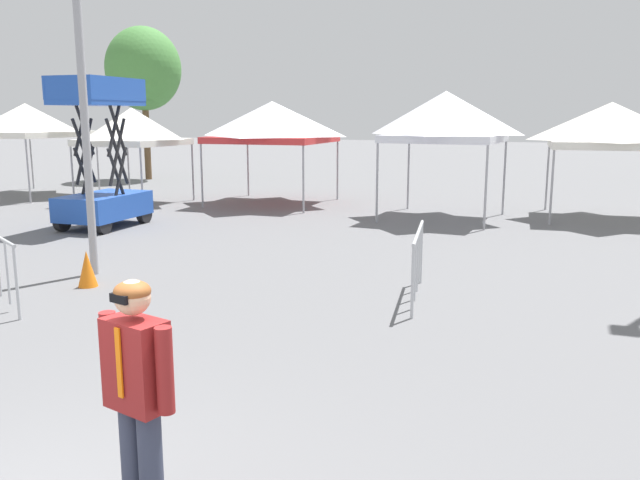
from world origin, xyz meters
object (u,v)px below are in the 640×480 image
(canopy_tent_far_left, at_px, (445,117))
(light_pole_near_lift, at_px, (77,8))
(canopy_tent_behind_center, at_px, (26,120))
(canopy_tent_center, at_px, (132,127))
(canopy_tent_behind_left, at_px, (611,125))
(traffic_cone_lot_center, at_px, (87,269))
(person_foreground, at_px, (138,391))
(crowd_barrier_near_person, at_px, (418,251))
(canopy_tent_left_of_center, at_px, (272,122))
(scissor_lift, at_px, (102,182))
(tree_behind_tents_center, at_px, (143,69))

(canopy_tent_far_left, distance_m, light_pole_near_lift, 9.96)
(canopy_tent_behind_center, relative_size, canopy_tent_center, 1.15)
(canopy_tent_behind_left, height_order, traffic_cone_lot_center, canopy_tent_behind_left)
(canopy_tent_center, bearing_deg, person_foreground, -53.55)
(crowd_barrier_near_person, bearing_deg, canopy_tent_left_of_center, 125.81)
(crowd_barrier_near_person, distance_m, traffic_cone_lot_center, 5.42)
(canopy_tent_left_of_center, height_order, person_foreground, canopy_tent_left_of_center)
(canopy_tent_left_of_center, bearing_deg, canopy_tent_behind_center, -173.34)
(person_foreground, relative_size, traffic_cone_lot_center, 2.93)
(crowd_barrier_near_person, bearing_deg, canopy_tent_behind_center, 152.12)
(scissor_lift, bearing_deg, canopy_tent_behind_left, 26.23)
(canopy_tent_left_of_center, distance_m, scissor_lift, 6.17)
(canopy_tent_behind_left, bearing_deg, canopy_tent_center, -172.83)
(canopy_tent_behind_left, xyz_separation_m, scissor_lift, (-11.94, -5.88, -1.39))
(canopy_tent_left_of_center, bearing_deg, canopy_tent_center, -160.45)
(canopy_tent_left_of_center, xyz_separation_m, canopy_tent_behind_left, (9.81, 0.27, -0.05))
(light_pole_near_lift, bearing_deg, tree_behind_tents_center, 122.24)
(canopy_tent_behind_center, height_order, tree_behind_tents_center, tree_behind_tents_center)
(traffic_cone_lot_center, bearing_deg, canopy_tent_center, 122.12)
(canopy_tent_behind_left, bearing_deg, canopy_tent_left_of_center, -178.41)
(canopy_tent_behind_left, relative_size, traffic_cone_lot_center, 5.35)
(canopy_tent_center, height_order, crowd_barrier_near_person, canopy_tent_center)
(canopy_tent_far_left, distance_m, scissor_lift, 9.10)
(canopy_tent_far_left, bearing_deg, traffic_cone_lot_center, -114.01)
(canopy_tent_far_left, bearing_deg, light_pole_near_lift, -118.36)
(canopy_tent_behind_center, relative_size, traffic_cone_lot_center, 5.76)
(canopy_tent_center, xyz_separation_m, person_foreground, (10.47, -14.18, -1.41))
(person_foreground, relative_size, crowd_barrier_near_person, 0.85)
(canopy_tent_left_of_center, xyz_separation_m, crowd_barrier_near_person, (6.74, -9.34, -1.84))
(canopy_tent_behind_center, distance_m, person_foreground, 21.16)
(person_foreground, bearing_deg, crowd_barrier_near_person, 85.76)
(canopy_tent_behind_left, height_order, light_pole_near_lift, light_pole_near_lift)
(canopy_tent_center, xyz_separation_m, scissor_lift, (2.07, -4.12, -1.30))
(scissor_lift, bearing_deg, light_pole_near_lift, -53.23)
(canopy_tent_far_left, bearing_deg, crowd_barrier_near_person, -82.41)
(canopy_tent_center, distance_m, tree_behind_tents_center, 8.50)
(canopy_tent_behind_center, height_order, traffic_cone_lot_center, canopy_tent_behind_center)
(scissor_lift, height_order, person_foreground, scissor_lift)
(canopy_tent_far_left, bearing_deg, canopy_tent_center, -178.05)
(crowd_barrier_near_person, bearing_deg, light_pole_near_lift, -175.61)
(canopy_tent_left_of_center, height_order, traffic_cone_lot_center, canopy_tent_left_of_center)
(scissor_lift, xyz_separation_m, traffic_cone_lot_center, (3.60, -4.92, -0.84))
(canopy_tent_behind_center, relative_size, tree_behind_tents_center, 0.53)
(canopy_tent_center, relative_size, canopy_tent_left_of_center, 0.85)
(canopy_tent_behind_center, xyz_separation_m, light_pole_near_lift, (9.93, -8.74, 1.92))
(tree_behind_tents_center, bearing_deg, canopy_tent_behind_center, -93.13)
(canopy_tent_far_left, height_order, scissor_lift, scissor_lift)
(canopy_tent_far_left, relative_size, tree_behind_tents_center, 0.52)
(canopy_tent_behind_left, distance_m, tree_behind_tents_center, 19.23)
(canopy_tent_far_left, relative_size, canopy_tent_behind_left, 1.06)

